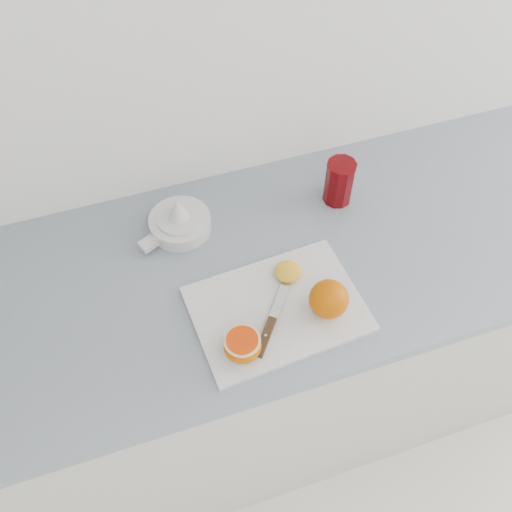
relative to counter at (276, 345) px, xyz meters
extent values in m
cube|color=silver|center=(0.00, 0.00, -0.02)|extent=(2.44, 0.60, 0.86)
cube|color=#8494A3|center=(0.00, 0.00, 0.43)|extent=(2.50, 0.64, 0.03)
cube|color=silver|center=(-0.06, -0.14, 0.45)|extent=(0.38, 0.28, 0.01)
sphere|color=#CC6300|center=(0.04, -0.18, 0.50)|extent=(0.08, 0.08, 0.08)
ellipsoid|color=#CC6300|center=(-0.16, -0.21, 0.48)|extent=(0.08, 0.08, 0.04)
cylinder|color=#FBDF8D|center=(-0.16, -0.21, 0.50)|extent=(0.07, 0.07, 0.00)
cylinder|color=#EA4C09|center=(-0.16, -0.21, 0.50)|extent=(0.06, 0.06, 0.00)
ellipsoid|color=gold|center=(-0.01, -0.07, 0.47)|extent=(0.06, 0.06, 0.03)
cylinder|color=gold|center=(-0.01, -0.07, 0.48)|extent=(0.04, 0.04, 0.00)
cube|color=#412F16|center=(-0.11, -0.20, 0.46)|extent=(0.07, 0.09, 0.01)
cube|color=#B7B7BC|center=(-0.04, -0.12, 0.46)|extent=(0.09, 0.11, 0.00)
cylinder|color=#B7B7BC|center=(-0.11, -0.20, 0.46)|extent=(0.01, 0.01, 0.01)
cylinder|color=white|center=(-0.20, 0.15, 0.46)|extent=(0.15, 0.15, 0.04)
cylinder|color=white|center=(-0.20, 0.15, 0.48)|extent=(0.11, 0.11, 0.01)
cone|color=white|center=(-0.20, 0.15, 0.52)|extent=(0.05, 0.05, 0.05)
cube|color=white|center=(-0.28, 0.12, 0.46)|extent=(0.06, 0.05, 0.01)
ellipsoid|color=#D54B05|center=(-0.19, 0.15, 0.49)|extent=(0.01, 0.01, 0.00)
ellipsoid|color=#D54B05|center=(-0.22, 0.16, 0.49)|extent=(0.01, 0.01, 0.00)
ellipsoid|color=#D54B05|center=(-0.20, 0.14, 0.49)|extent=(0.01, 0.01, 0.00)
ellipsoid|color=#D54B05|center=(-0.19, 0.17, 0.49)|extent=(0.01, 0.01, 0.00)
cylinder|color=#5C0205|center=(0.19, 0.12, 0.50)|extent=(0.07, 0.07, 0.12)
cylinder|color=orange|center=(0.19, 0.12, 0.46)|extent=(0.06, 0.06, 0.02)
cylinder|color=#5C0205|center=(0.19, 0.12, 0.56)|extent=(0.07, 0.07, 0.00)
camera|label=1|loc=(-0.31, -0.74, 1.51)|focal=40.00mm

